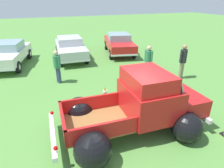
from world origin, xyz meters
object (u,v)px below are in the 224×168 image
vintage_pickup_truck (140,108)px  show_car_2 (119,43)px  show_car_1 (70,47)px  spectator_1 (57,65)px  lane_cone_0 (105,94)px  spectator_0 (183,59)px  spectator_2 (148,60)px  show_car_0 (8,53)px

vintage_pickup_truck → show_car_2: bearing=73.3°
vintage_pickup_truck → show_car_1: 8.55m
show_car_2 → spectator_1: 6.27m
vintage_pickup_truck → show_car_1: vintage_pickup_truck is taller
show_car_1 → lane_cone_0: 6.45m
vintage_pickup_truck → spectator_0: 4.98m
vintage_pickup_truck → lane_cone_0: vintage_pickup_truck is taller
spectator_0 → spectator_2: spectator_0 is taller
spectator_2 → vintage_pickup_truck: bearing=41.6°
lane_cone_0 → spectator_0: bearing=9.9°
spectator_0 → spectator_2: size_ratio=1.05×
spectator_0 → spectator_1: (-5.92, 1.79, -0.10)m
show_car_0 → lane_cone_0: 7.44m
show_car_0 → show_car_2: same height
show_car_1 → show_car_0: bearing=-84.3°
show_car_0 → spectator_2: 8.32m
spectator_1 → spectator_2: (4.37, -1.06, 0.05)m
lane_cone_0 → spectator_1: bearing=119.8°
show_car_0 → spectator_0: spectator_0 is taller
lane_cone_0 → show_car_2: bearing=61.7°
show_car_1 → spectator_2: spectator_2 is taller
show_car_2 → lane_cone_0: size_ratio=7.30×
show_car_1 → spectator_0: (4.59, -5.65, 0.23)m
vintage_pickup_truck → spectator_2: (2.50, 3.61, 0.20)m
vintage_pickup_truck → show_car_2: vintage_pickup_truck is taller
show_car_2 → spectator_2: spectator_2 is taller
show_car_1 → vintage_pickup_truck: bearing=7.7°
show_car_1 → lane_cone_0: show_car_1 is taller
show_car_2 → spectator_2: (-0.56, -4.92, 0.18)m
lane_cone_0 → show_car_1: bearing=91.2°
spectator_1 → lane_cone_0: bearing=100.4°
spectator_2 → show_car_0: bearing=-49.0°
vintage_pickup_truck → show_car_0: (-4.28, 8.43, 0.02)m
spectator_1 → show_car_0: bearing=-76.7°
spectator_0 → show_car_2: bearing=170.4°
show_car_1 → spectator_1: bearing=-14.9°
show_car_1 → spectator_1: 4.09m
vintage_pickup_truck → spectator_1: bearing=114.8°
vintage_pickup_truck → lane_cone_0: 2.18m
spectator_0 → lane_cone_0: bearing=-99.7°
spectator_0 → show_car_0: bearing=-143.2°
spectator_0 → lane_cone_0: size_ratio=2.79×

